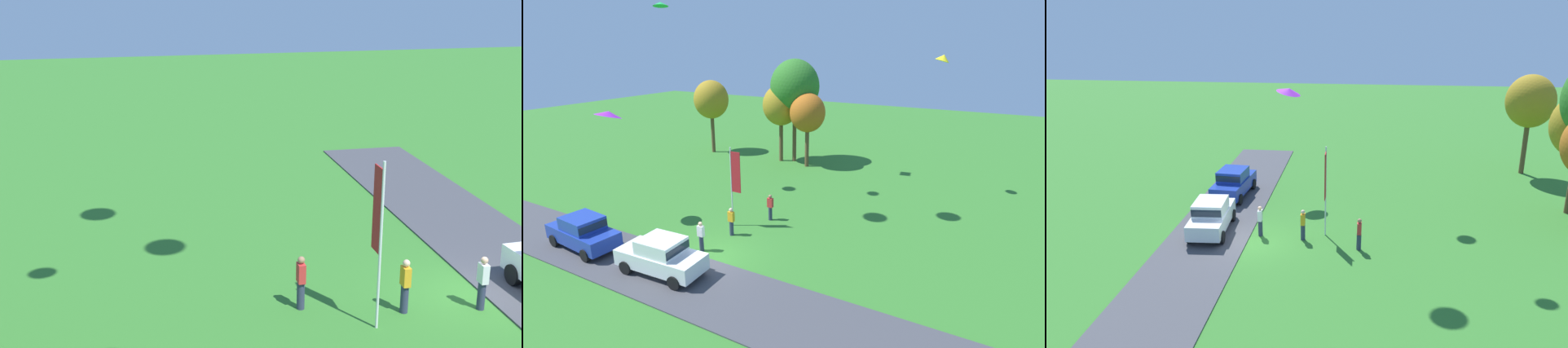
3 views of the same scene
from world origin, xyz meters
TOP-DOWN VIEW (x-y plane):
  - ground_plane at (0.00, 0.00)m, footprint 120.00×120.00m
  - pavement_strip at (0.00, -2.41)m, footprint 36.00×4.40m
  - car_sedan_by_flagpole at (-6.59, -2.58)m, footprint 4.53×2.23m
  - car_sedan_near_entrance at (-0.95, -2.41)m, footprint 4.49×2.15m
  - person_on_lawn at (-0.82, 0.33)m, footprint 0.36×0.24m
  - person_beside_suv at (0.30, 5.67)m, footprint 0.36×0.24m
  - person_watching_sky at (-0.55, 2.69)m, footprint 0.36×0.24m
  - tree_far_right at (-13.88, 17.65)m, footprint 3.48×3.48m
  - flag_banner at (-1.05, 3.83)m, footprint 0.71×0.08m
  - kite_delta_low_drifter at (-7.90, 0.94)m, footprint 1.93×1.95m

SIDE VIEW (x-z plane):
  - ground_plane at x=0.00m, z-range 0.00..0.00m
  - pavement_strip at x=0.00m, z-range 0.00..0.06m
  - person_on_lawn at x=-0.82m, z-range 0.02..1.73m
  - person_beside_suv at x=0.30m, z-range 0.02..1.73m
  - person_watching_sky at x=-0.55m, z-range 0.02..1.73m
  - car_sedan_by_flagpole at x=-6.59m, z-range 0.12..1.96m
  - car_sedan_near_entrance at x=-0.95m, z-range 0.12..1.96m
  - flag_banner at x=-1.05m, z-range 0.67..5.66m
  - tree_far_right at x=-13.88m, z-range 1.72..9.08m
  - kite_delta_low_drifter at x=-7.90m, z-range 6.49..7.17m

